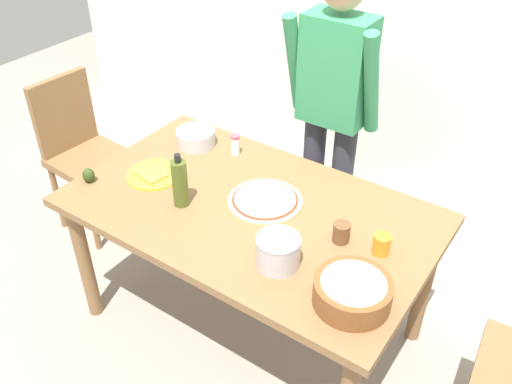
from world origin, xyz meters
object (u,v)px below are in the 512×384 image
Objects in this scene: popcorn_bowl at (353,290)px; avocado at (89,175)px; chair_wooden_left at (81,147)px; cup_small_brown at (341,233)px; pizza_raw_on_board at (265,200)px; cup_orange at (382,244)px; salt_shaker at (235,145)px; person_cook at (333,105)px; olive_oil_bottle at (180,183)px; dining_table at (250,223)px; mixing_bowl_steel at (196,138)px; plate_with_slice at (153,174)px; steel_pot at (278,251)px.

popcorn_bowl reaches higher than avocado.
chair_wooden_left reaches higher than cup_small_brown.
chair_wooden_left is at bearing 176.89° from pizza_raw_on_board.
popcorn_bowl is (0.58, -0.32, 0.05)m from pizza_raw_on_board.
popcorn_bowl is 3.29× the size of cup_orange.
person_cook is at bearing 55.46° from salt_shaker.
olive_oil_bottle is 3.01× the size of cup_orange.
dining_table is 5.71× the size of popcorn_bowl.
person_cook is at bearing 122.01° from popcorn_bowl.
salt_shaker is at bearing 134.36° from dining_table.
pizza_raw_on_board is at bearing -35.79° from salt_shaker.
pizza_raw_on_board is 0.56m from cup_orange.
mixing_bowl_steel is 0.23m from salt_shaker.
cup_small_brown is (0.44, -0.73, -0.14)m from person_cook.
dining_table is 0.62m from mixing_bowl_steel.
mixing_bowl_steel is 2.35× the size of cup_small_brown.
plate_with_slice is 3.71× the size of avocado.
person_cook reaches higher than mixing_bowl_steel.
chair_wooden_left is at bearing -154.88° from person_cook.
popcorn_bowl is at bearing -31.43° from salt_shaker.
popcorn_bowl is at bearing 0.66° from avocado.
dining_table is 1.68× the size of chair_wooden_left.
mixing_bowl_steel is (0.79, 0.14, 0.26)m from chair_wooden_left.
mixing_bowl_steel is at bearing 122.60° from olive_oil_bottle.
person_cook is 1.71× the size of chair_wooden_left.
steel_pot reaches higher than pizza_raw_on_board.
chair_wooden_left is 0.84m from mixing_bowl_steel.
dining_table is 8.00× the size of mixing_bowl_steel.
popcorn_bowl is (0.62, -0.25, 0.15)m from dining_table.
cup_small_brown is (0.97, -0.25, 0.00)m from mixing_bowl_steel.
plate_with_slice is 2.45× the size of salt_shaker.
chair_wooden_left is 1.06m from salt_shaker.
steel_pot is at bearing -11.85° from plate_with_slice.
mixing_bowl_steel reaches higher than dining_table.
cup_orange is (0.61, -0.70, -0.14)m from person_cook.
pizza_raw_on_board is 1.67× the size of mixing_bowl_steel.
chair_wooden_left is 11.18× the size of cup_orange.
mixing_bowl_steel is at bearing -137.59° from person_cook.
cup_small_brown is (-0.16, -0.03, 0.00)m from cup_orange.
pizza_raw_on_board is (0.05, -0.69, -0.17)m from person_cook.
dining_table is at bearing -118.92° from pizza_raw_on_board.
pizza_raw_on_board is at bearing 23.67° from avocado.
chair_wooden_left reaches higher than dining_table.
chair_wooden_left is 1.38m from pizza_raw_on_board.
olive_oil_bottle is at bearing 171.67° from steel_pot.
mixing_bowl_steel reaches higher than plate_with_slice.
pizza_raw_on_board is 1.20× the size of popcorn_bowl.
person_cook is at bearing 42.41° from mixing_bowl_steel.
cup_orange is (0.86, 0.20, -0.07)m from olive_oil_bottle.
avocado is (-0.73, -0.27, 0.13)m from dining_table.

